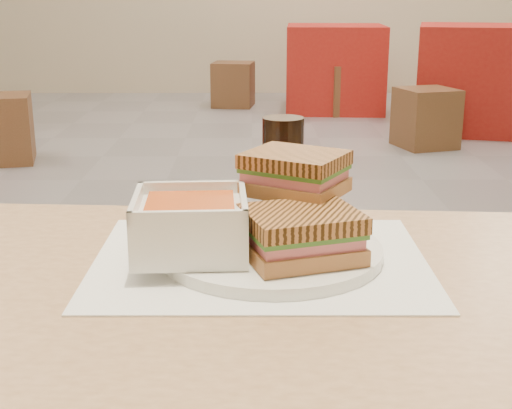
{
  "coord_description": "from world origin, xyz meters",
  "views": [
    {
      "loc": [
        0.01,
        -2.8,
        1.06
      ],
      "look_at": [
        0.01,
        -2.0,
        0.82
      ],
      "focal_mm": 50.07,
      "sensor_mm": 36.0,
      "label": 1
    }
  ],
  "objects_px": {
    "bg_chair_0r": "(1,129)",
    "bg_chair_2l": "(233,84)",
    "plate": "(272,251)",
    "panini_lower": "(302,234)",
    "bg_table_1": "(477,78)",
    "cola_glass": "(283,162)",
    "bg_chair_2r": "(346,89)",
    "bg_table_2": "(335,68)",
    "bg_chair_1l": "(426,118)",
    "main_table": "(277,407)",
    "soup_bowl": "(191,227)"
  },
  "relations": [
    {
      "from": "bg_chair_1l",
      "to": "panini_lower",
      "type": "bearing_deg",
      "value": -105.47
    },
    {
      "from": "bg_chair_2l",
      "to": "bg_table_2",
      "type": "bearing_deg",
      "value": -12.72
    },
    {
      "from": "panini_lower",
      "to": "bg_table_2",
      "type": "height_order",
      "value": "panini_lower"
    },
    {
      "from": "bg_table_2",
      "to": "bg_chair_2r",
      "type": "bearing_deg",
      "value": -67.27
    },
    {
      "from": "cola_glass",
      "to": "bg_table_2",
      "type": "distance_m",
      "value": 5.67
    },
    {
      "from": "bg_chair_1l",
      "to": "main_table",
      "type": "bearing_deg",
      "value": -105.49
    },
    {
      "from": "main_table",
      "to": "panini_lower",
      "type": "bearing_deg",
      "value": 73.55
    },
    {
      "from": "soup_bowl",
      "to": "bg_chair_1l",
      "type": "relative_size",
      "value": 0.3
    },
    {
      "from": "bg_chair_0r",
      "to": "bg_chair_2l",
      "type": "distance_m",
      "value": 2.73
    },
    {
      "from": "main_table",
      "to": "bg_chair_0r",
      "type": "bearing_deg",
      "value": 113.0
    },
    {
      "from": "soup_bowl",
      "to": "panini_lower",
      "type": "height_order",
      "value": "soup_bowl"
    },
    {
      "from": "bg_chair_0r",
      "to": "bg_table_2",
      "type": "bearing_deg",
      "value": 41.76
    },
    {
      "from": "bg_chair_1l",
      "to": "bg_chair_2l",
      "type": "height_order",
      "value": "bg_chair_2l"
    },
    {
      "from": "bg_table_1",
      "to": "bg_chair_0r",
      "type": "xyz_separation_m",
      "value": [
        -3.39,
        -1.13,
        -0.19
      ]
    },
    {
      "from": "main_table",
      "to": "plate",
      "type": "distance_m",
      "value": 0.19
    },
    {
      "from": "soup_bowl",
      "to": "cola_glass",
      "type": "bearing_deg",
      "value": 65.08
    },
    {
      "from": "panini_lower",
      "to": "bg_table_1",
      "type": "xyz_separation_m",
      "value": [
        1.72,
        4.89,
        -0.39
      ]
    },
    {
      "from": "plate",
      "to": "panini_lower",
      "type": "distance_m",
      "value": 0.06
    },
    {
      "from": "plate",
      "to": "soup_bowl",
      "type": "distance_m",
      "value": 0.1
    },
    {
      "from": "cola_glass",
      "to": "bg_table_1",
      "type": "xyz_separation_m",
      "value": [
        1.73,
        4.62,
        -0.41
      ]
    },
    {
      "from": "bg_table_1",
      "to": "bg_chair_2r",
      "type": "height_order",
      "value": "bg_table_1"
    },
    {
      "from": "cola_glass",
      "to": "plate",
      "type": "bearing_deg",
      "value": -95.52
    },
    {
      "from": "soup_bowl",
      "to": "bg_chair_1l",
      "type": "bearing_deg",
      "value": 72.87
    },
    {
      "from": "panini_lower",
      "to": "bg_chair_2r",
      "type": "height_order",
      "value": "panini_lower"
    },
    {
      "from": "bg_table_1",
      "to": "bg_chair_2l",
      "type": "height_order",
      "value": "bg_table_1"
    },
    {
      "from": "panini_lower",
      "to": "bg_chair_0r",
      "type": "relative_size",
      "value": 0.32
    },
    {
      "from": "panini_lower",
      "to": "bg_table_2",
      "type": "xyz_separation_m",
      "value": [
        0.7,
        5.88,
        -0.41
      ]
    },
    {
      "from": "soup_bowl",
      "to": "panini_lower",
      "type": "bearing_deg",
      "value": -8.37
    },
    {
      "from": "main_table",
      "to": "bg_chair_2r",
      "type": "relative_size",
      "value": 2.56
    },
    {
      "from": "bg_chair_0r",
      "to": "cola_glass",
      "type": "bearing_deg",
      "value": -64.58
    },
    {
      "from": "cola_glass",
      "to": "bg_table_2",
      "type": "relative_size",
      "value": 0.14
    },
    {
      "from": "plate",
      "to": "panini_lower",
      "type": "xyz_separation_m",
      "value": [
        0.03,
        -0.04,
        0.04
      ]
    },
    {
      "from": "bg_chair_0r",
      "to": "main_table",
      "type": "bearing_deg",
      "value": -67.0
    },
    {
      "from": "bg_chair_1l",
      "to": "bg_chair_2r",
      "type": "xyz_separation_m",
      "value": [
        -0.38,
        1.45,
        0.01
      ]
    },
    {
      "from": "soup_bowl",
      "to": "bg_chair_1l",
      "type": "xyz_separation_m",
      "value": [
        1.29,
        4.19,
        -0.59
      ]
    },
    {
      "from": "main_table",
      "to": "bg_chair_2l",
      "type": "xyz_separation_m",
      "value": [
        -0.21,
        6.19,
        -0.43
      ]
    },
    {
      "from": "main_table",
      "to": "bg_chair_2l",
      "type": "distance_m",
      "value": 6.21
    },
    {
      "from": "panini_lower",
      "to": "bg_chair_0r",
      "type": "xyz_separation_m",
      "value": [
        -1.67,
        3.76,
        -0.58
      ]
    },
    {
      "from": "soup_bowl",
      "to": "bg_chair_1l",
      "type": "height_order",
      "value": "soup_bowl"
    },
    {
      "from": "main_table",
      "to": "bg_chair_2r",
      "type": "distance_m",
      "value": 5.84
    },
    {
      "from": "panini_lower",
      "to": "bg_chair_0r",
      "type": "bearing_deg",
      "value": 113.94
    },
    {
      "from": "plate",
      "to": "soup_bowl",
      "type": "bearing_deg",
      "value": -166.19
    },
    {
      "from": "main_table",
      "to": "bg_chair_2l",
      "type": "relative_size",
      "value": 2.96
    },
    {
      "from": "bg_chair_2r",
      "to": "panini_lower",
      "type": "bearing_deg",
      "value": -97.92
    },
    {
      "from": "bg_chair_2l",
      "to": "bg_chair_2r",
      "type": "distance_m",
      "value": 1.11
    },
    {
      "from": "plate",
      "to": "cola_glass",
      "type": "height_order",
      "value": "cola_glass"
    },
    {
      "from": "cola_glass",
      "to": "bg_chair_2l",
      "type": "relative_size",
      "value": 0.31
    },
    {
      "from": "bg_table_2",
      "to": "bg_chair_0r",
      "type": "bearing_deg",
      "value": -138.24
    },
    {
      "from": "main_table",
      "to": "cola_glass",
      "type": "bearing_deg",
      "value": 87.0
    },
    {
      "from": "main_table",
      "to": "bg_table_2",
      "type": "height_order",
      "value": "bg_table_2"
    }
  ]
}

